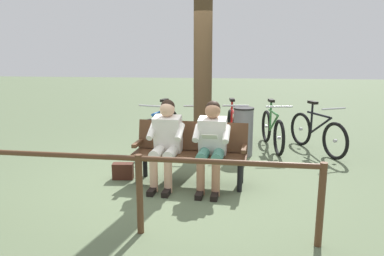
{
  "coord_description": "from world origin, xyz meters",
  "views": [
    {
      "loc": [
        -0.81,
        5.0,
        1.87
      ],
      "look_at": [
        -0.24,
        -0.2,
        0.75
      ],
      "focal_mm": 33.97,
      "sensor_mm": 36.0,
      "label": 1
    }
  ],
  "objects_px": {
    "bench": "(191,148)",
    "bicycle_purple": "(272,130)",
    "person_reading": "(212,141)",
    "bicycle_orange": "(317,133)",
    "handbag": "(123,171)",
    "tree_trunk": "(203,53)",
    "bicycle_blue": "(161,129)",
    "bicycle_green": "(198,129)",
    "person_companion": "(166,139)",
    "bicycle_black": "(232,129)",
    "litter_bin": "(243,131)"
  },
  "relations": [
    {
      "from": "person_reading",
      "to": "bicycle_orange",
      "type": "relative_size",
      "value": 0.77
    },
    {
      "from": "person_companion",
      "to": "handbag",
      "type": "relative_size",
      "value": 4.0
    },
    {
      "from": "person_companion",
      "to": "bicycle_orange",
      "type": "height_order",
      "value": "person_companion"
    },
    {
      "from": "litter_bin",
      "to": "bicycle_green",
      "type": "bearing_deg",
      "value": -27.42
    },
    {
      "from": "bench",
      "to": "litter_bin",
      "type": "xyz_separation_m",
      "value": [
        -0.78,
        -1.47,
        -0.07
      ]
    },
    {
      "from": "bench",
      "to": "handbag",
      "type": "xyz_separation_m",
      "value": [
        1.01,
        0.0,
        -0.39
      ]
    },
    {
      "from": "person_reading",
      "to": "bicycle_purple",
      "type": "xyz_separation_m",
      "value": [
        -1.05,
        -2.19,
        -0.31
      ]
    },
    {
      "from": "bicycle_purple",
      "to": "tree_trunk",
      "type": "bearing_deg",
      "value": -68.24
    },
    {
      "from": "bicycle_orange",
      "to": "bicycle_black",
      "type": "distance_m",
      "value": 1.58
    },
    {
      "from": "person_companion",
      "to": "bicycle_green",
      "type": "relative_size",
      "value": 0.71
    },
    {
      "from": "litter_bin",
      "to": "bicycle_black",
      "type": "xyz_separation_m",
      "value": [
        0.19,
        -0.57,
        -0.08
      ]
    },
    {
      "from": "bicycle_blue",
      "to": "handbag",
      "type": "bearing_deg",
      "value": 7.3
    },
    {
      "from": "bicycle_black",
      "to": "bicycle_green",
      "type": "xyz_separation_m",
      "value": [
        0.67,
        0.13,
        0.0
      ]
    },
    {
      "from": "tree_trunk",
      "to": "bicycle_purple",
      "type": "distance_m",
      "value": 2.1
    },
    {
      "from": "litter_bin",
      "to": "bicycle_purple",
      "type": "bearing_deg",
      "value": -136.98
    },
    {
      "from": "tree_trunk",
      "to": "bicycle_blue",
      "type": "bearing_deg",
      "value": -32.94
    },
    {
      "from": "litter_bin",
      "to": "bicycle_orange",
      "type": "xyz_separation_m",
      "value": [
        -1.38,
        -0.37,
        -0.08
      ]
    },
    {
      "from": "bicycle_orange",
      "to": "bicycle_blue",
      "type": "distance_m",
      "value": 2.96
    },
    {
      "from": "person_reading",
      "to": "bicycle_blue",
      "type": "height_order",
      "value": "person_reading"
    },
    {
      "from": "bicycle_purple",
      "to": "bicycle_black",
      "type": "bearing_deg",
      "value": -100.15
    },
    {
      "from": "bicycle_orange",
      "to": "bicycle_blue",
      "type": "bearing_deg",
      "value": -113.98
    },
    {
      "from": "person_reading",
      "to": "person_companion",
      "type": "bearing_deg",
      "value": -0.05
    },
    {
      "from": "tree_trunk",
      "to": "bicycle_black",
      "type": "distance_m",
      "value": 1.74
    },
    {
      "from": "bicycle_orange",
      "to": "bicycle_green",
      "type": "bearing_deg",
      "value": -115.98
    },
    {
      "from": "bench",
      "to": "litter_bin",
      "type": "bearing_deg",
      "value": -113.6
    },
    {
      "from": "bicycle_purple",
      "to": "bicycle_blue",
      "type": "distance_m",
      "value": 2.16
    },
    {
      "from": "person_companion",
      "to": "bicycle_black",
      "type": "distance_m",
      "value": 2.38
    },
    {
      "from": "bench",
      "to": "tree_trunk",
      "type": "distance_m",
      "value": 1.84
    },
    {
      "from": "bench",
      "to": "bicycle_purple",
      "type": "distance_m",
      "value": 2.43
    },
    {
      "from": "tree_trunk",
      "to": "bicycle_purple",
      "type": "relative_size",
      "value": 2.19
    },
    {
      "from": "litter_bin",
      "to": "bicycle_green",
      "type": "relative_size",
      "value": 0.52
    },
    {
      "from": "bicycle_green",
      "to": "bicycle_blue",
      "type": "relative_size",
      "value": 1.02
    },
    {
      "from": "handbag",
      "to": "bicycle_black",
      "type": "bearing_deg",
      "value": -128.24
    },
    {
      "from": "bicycle_purple",
      "to": "bicycle_green",
      "type": "relative_size",
      "value": 1.0
    },
    {
      "from": "bench",
      "to": "tree_trunk",
      "type": "height_order",
      "value": "tree_trunk"
    },
    {
      "from": "tree_trunk",
      "to": "bicycle_purple",
      "type": "xyz_separation_m",
      "value": [
        -1.3,
        -0.73,
        -1.47
      ]
    },
    {
      "from": "bicycle_purple",
      "to": "bicycle_black",
      "type": "height_order",
      "value": "same"
    },
    {
      "from": "bicycle_green",
      "to": "bicycle_blue",
      "type": "height_order",
      "value": "same"
    },
    {
      "from": "person_reading",
      "to": "bicycle_green",
      "type": "bearing_deg",
      "value": -75.2
    },
    {
      "from": "handbag",
      "to": "bicycle_green",
      "type": "bearing_deg",
      "value": -116.17
    },
    {
      "from": "bicycle_purple",
      "to": "bicycle_blue",
      "type": "height_order",
      "value": "same"
    },
    {
      "from": "bicycle_purple",
      "to": "bicycle_blue",
      "type": "bearing_deg",
      "value": -93.03
    },
    {
      "from": "handbag",
      "to": "bicycle_green",
      "type": "relative_size",
      "value": 0.18
    },
    {
      "from": "tree_trunk",
      "to": "bicycle_green",
      "type": "relative_size",
      "value": 2.18
    },
    {
      "from": "bicycle_orange",
      "to": "person_reading",
      "type": "bearing_deg",
      "value": -66.59
    },
    {
      "from": "litter_bin",
      "to": "bicycle_black",
      "type": "relative_size",
      "value": 0.52
    },
    {
      "from": "person_reading",
      "to": "handbag",
      "type": "relative_size",
      "value": 4.0
    },
    {
      "from": "bicycle_purple",
      "to": "handbag",
      "type": "bearing_deg",
      "value": -57.46
    },
    {
      "from": "bicycle_orange",
      "to": "bicycle_green",
      "type": "distance_m",
      "value": 2.23
    },
    {
      "from": "bench",
      "to": "bicycle_green",
      "type": "height_order",
      "value": "bicycle_green"
    }
  ]
}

